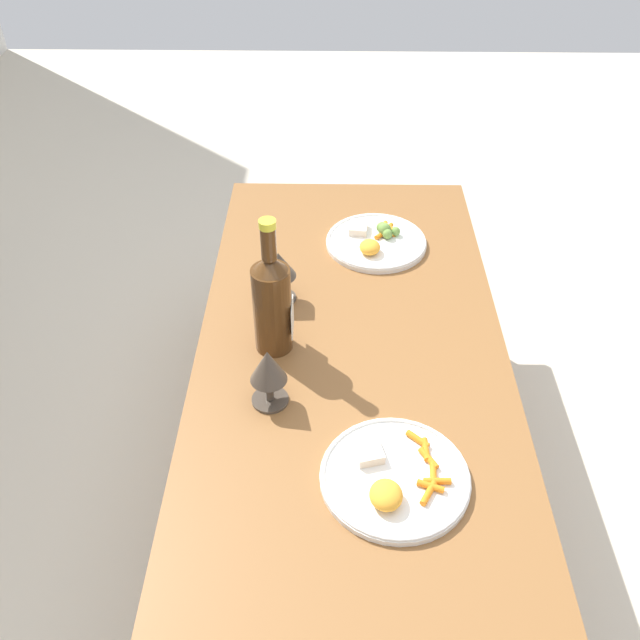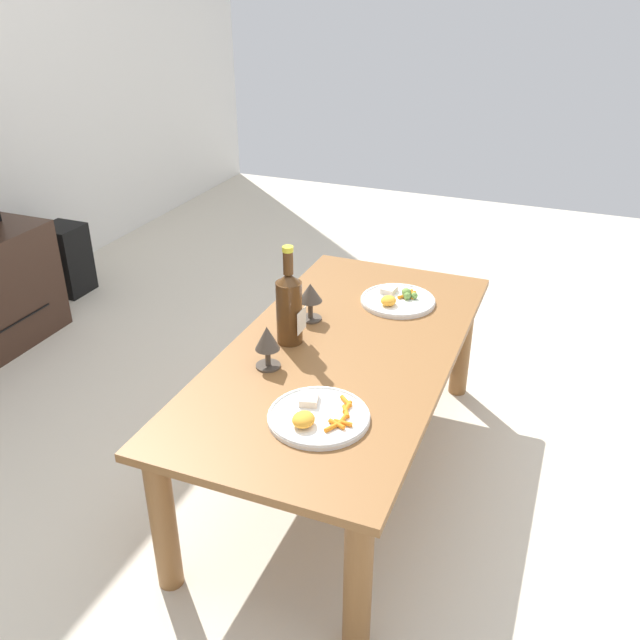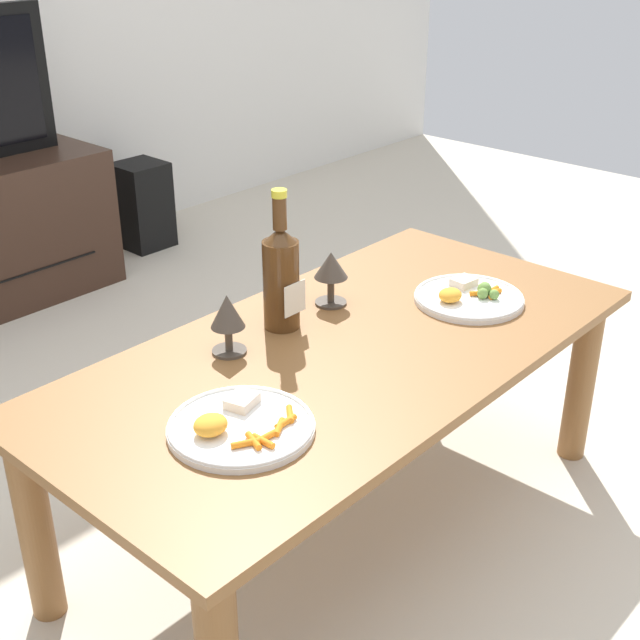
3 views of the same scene
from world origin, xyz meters
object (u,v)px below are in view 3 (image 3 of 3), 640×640
object	(u,v)px
floor_speaker	(143,205)
goblet_left	(227,315)
goblet_right	(331,269)
dining_table	(345,378)
wine_bottle	(281,274)
dinner_plate_left	(240,425)
dinner_plate_right	(469,297)

from	to	relation	value
floor_speaker	goblet_left	distance (m)	1.97
goblet_right	floor_speaker	bearing A→B (deg)	67.74
floor_speaker	goblet_left	xyz separation A→B (m)	(-1.00, -1.65, 0.38)
dining_table	goblet_left	xyz separation A→B (m)	(-0.18, 0.17, 0.17)
goblet_right	wine_bottle	bearing A→B (deg)	179.11
goblet_right	dinner_plate_left	distance (m)	0.57
goblet_left	goblet_right	distance (m)	0.33
wine_bottle	goblet_left	xyz separation A→B (m)	(-0.16, -0.00, -0.04)
floor_speaker	dining_table	bearing A→B (deg)	-113.86
dinner_plate_left	dinner_plate_right	world-z (taller)	dinner_plate_left
goblet_left	goblet_right	size ratio (longest dim) A/B	1.02
goblet_left	dinner_plate_left	xyz separation A→B (m)	(-0.19, -0.24, -0.08)
wine_bottle	dinner_plate_left	size ratio (longest dim) A/B	1.19
floor_speaker	goblet_right	world-z (taller)	goblet_right
goblet_left	dinner_plate_left	bearing A→B (deg)	-129.02
dining_table	dinner_plate_right	xyz separation A→B (m)	(0.37, -0.07, 0.09)
floor_speaker	dinner_plate_right	bearing A→B (deg)	-102.88
goblet_right	dinner_plate_right	world-z (taller)	goblet_right
goblet_right	goblet_left	bearing A→B (deg)	-180.00
floor_speaker	goblet_left	bearing A→B (deg)	-120.88
floor_speaker	dinner_plate_left	bearing A→B (deg)	-121.93
goblet_right	dinner_plate_right	size ratio (longest dim) A/B	0.50
dining_table	floor_speaker	distance (m)	2.01
dining_table	dinner_plate_left	size ratio (longest dim) A/B	5.12
wine_bottle	goblet_right	bearing A→B (deg)	-0.89
dining_table	dinner_plate_left	xyz separation A→B (m)	(-0.38, -0.07, 0.09)
goblet_left	goblet_right	xyz separation A→B (m)	(0.33, 0.00, 0.00)
wine_bottle	goblet_left	bearing A→B (deg)	-179.11
dining_table	floor_speaker	bearing A→B (deg)	65.77
dining_table	goblet_left	size ratio (longest dim) A/B	10.34
goblet_right	dinner_plate_right	bearing A→B (deg)	-45.54
wine_bottle	dinner_plate_right	bearing A→B (deg)	-31.15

